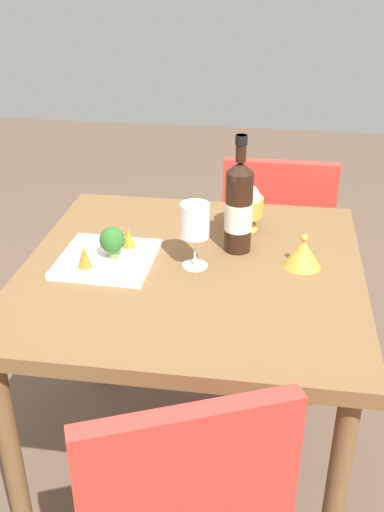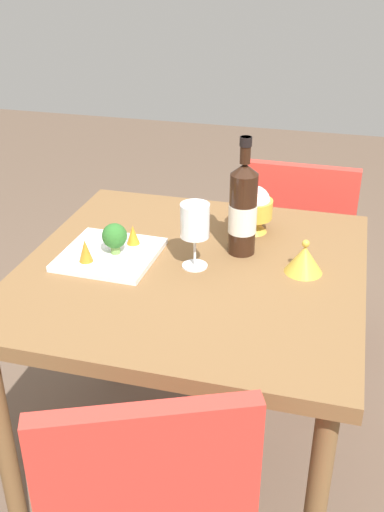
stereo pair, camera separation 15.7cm
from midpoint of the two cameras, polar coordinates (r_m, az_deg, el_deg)
The scene contains 11 objects.
ground_plane at distance 2.07m, azimuth -2.32°, elevation -19.75°, with size 8.00×8.00×0.00m, color brown.
dining_table at distance 1.63m, azimuth -2.76°, elevation -3.75°, with size 0.90×0.90×0.76m.
chair_near_window at distance 2.29m, azimuth 6.09°, elevation 1.92°, with size 0.40×0.40×0.85m.
wine_bottle at distance 1.62m, azimuth 1.71°, elevation 4.65°, with size 0.08×0.08×0.33m.
wine_glass at distance 1.53m, azimuth -2.68°, elevation 3.15°, with size 0.08×0.08×0.18m.
rice_bowl at distance 1.77m, azimuth 2.50°, elevation 4.76°, with size 0.11×0.11×0.14m.
rice_bowl_lid at distance 1.58m, azimuth 7.76°, elevation 0.20°, with size 0.10×0.10×0.09m.
serving_plate at distance 1.63m, azimuth -10.85°, elevation -0.35°, with size 0.26×0.26×0.02m.
broccoli_floret at distance 1.60m, azimuth -10.43°, elevation 1.40°, with size 0.07×0.07×0.09m.
carrot_garnish_left at distance 1.58m, azimuth -13.08°, elevation -0.11°, with size 0.04×0.04×0.06m.
carrot_garnish_right at distance 1.66m, azimuth -8.79°, elevation 1.67°, with size 0.04×0.04×0.05m.
Camera 1 is at (-1.38, -0.20, 1.53)m, focal length 41.94 mm.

